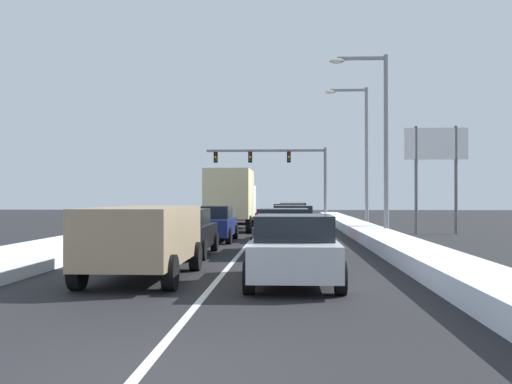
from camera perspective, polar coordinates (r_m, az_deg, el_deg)
ground_plane at (r=25.42m, az=-0.65°, el=-4.74°), size 123.11×123.11×0.00m
lane_stripe_between_right_lane_and_center_lane at (r=30.14m, az=-0.08°, el=-4.05°), size 0.14×52.08×0.01m
snow_bank_right_shoulder at (r=30.31m, az=10.00°, el=-3.57°), size 1.55×52.08×0.49m
snow_bank_left_shoulder at (r=30.86m, az=-9.97°, el=-3.42°), size 1.59×52.08×0.58m
sedan_silver_right_lane_nearest at (r=13.48m, az=3.54°, el=-5.31°), size 2.00×4.50×1.51m
sedan_charcoal_right_lane_second at (r=20.45m, az=2.55°, el=-3.64°), size 2.00×4.50×1.51m
sedan_maroon_right_lane_third at (r=27.20m, az=3.47°, el=-2.84°), size 2.00×4.50×1.51m
sedan_green_right_lane_fourth at (r=33.25m, az=3.11°, el=-2.40°), size 2.00×4.50×1.51m
sedan_gray_right_lane_fifth at (r=39.03m, az=3.45°, el=-2.10°), size 2.00×4.50×1.51m
suv_tan_center_lane_nearest at (r=14.37m, az=-10.47°, el=-4.00°), size 2.16×4.90×1.67m
sedan_black_center_lane_second at (r=20.04m, az=-6.96°, el=-3.71°), size 2.00×4.50×1.51m
sedan_navy_center_lane_third at (r=26.15m, az=-4.19°, el=-2.94°), size 2.00×4.50×1.51m
box_truck_center_lane_fourth at (r=34.23m, az=-2.31°, el=-0.44°), size 2.53×7.20×3.36m
sedan_red_center_lane_fifth at (r=42.95m, az=-1.29°, el=-1.95°), size 2.00×4.50×1.51m
traffic_light_gantry at (r=53.77m, az=2.52°, el=2.58°), size 10.60×0.47×6.20m
street_lamp_right_near at (r=28.13m, az=11.33°, el=5.79°), size 2.66×0.36×8.29m
street_lamp_right_mid at (r=37.53m, az=9.75°, el=4.40°), size 2.66×0.36×8.50m
roadside_sign_right at (r=32.42m, az=16.43°, el=3.32°), size 3.20×0.16×5.50m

